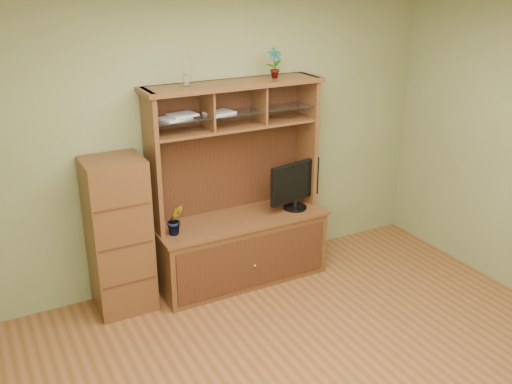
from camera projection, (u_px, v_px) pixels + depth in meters
room at (347, 215)px, 3.64m from camera, size 4.54×4.04×2.74m
media_hutch at (239, 229)px, 5.40m from camera, size 1.66×0.61×1.90m
monitor at (296, 185)px, 5.44m from camera, size 0.59×0.23×0.47m
orchid_plant at (175, 220)px, 4.95m from camera, size 0.16×0.14×0.28m
top_plant at (274, 63)px, 5.09m from camera, size 0.14×0.10×0.27m
reed_diffuser at (186, 73)px, 4.73m from camera, size 0.06×0.06×0.28m
magazines at (192, 115)px, 4.88m from camera, size 0.70×0.25×0.04m
side_cabinet at (119, 236)px, 4.87m from camera, size 0.49×0.45×1.38m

